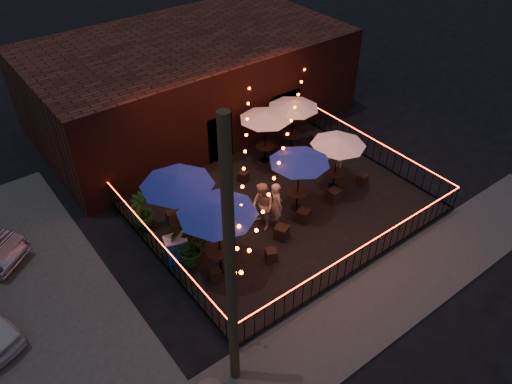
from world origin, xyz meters
The scene contains 34 objects.
ground centered at (0.00, 0.00, 0.00)m, with size 110.00×110.00×0.00m, color black.
patio centered at (0.00, 2.00, 0.07)m, with size 10.00×8.00×0.15m, color black.
sidewalk centered at (0.00, -3.25, 0.03)m, with size 18.00×2.50×0.05m, color #3C3937.
brick_building centered at (1.00, 9.99, 2.00)m, with size 14.00×8.00×4.00m.
utility_pole centered at (-5.40, -2.60, 4.00)m, with size 0.26×0.26×8.00m, color #382717.
fence_front centered at (0.00, -2.00, 0.66)m, with size 10.00×0.04×1.04m.
fence_left centered at (-5.00, 2.00, 0.66)m, with size 0.04×8.00×1.04m.
fence_right centered at (5.00, 2.00, 0.66)m, with size 0.04×8.00×1.04m.
festoon_lights centered at (-1.01, 1.70, 2.52)m, with size 10.02×8.72×1.32m.
cafe_table_0 centered at (-3.58, 0.76, 2.65)m, with size 2.75×2.75×2.74m.
cafe_table_1 centered at (-3.80, 2.75, 2.62)m, with size 2.92×2.92×2.70m.
cafe_table_2 centered at (0.42, 1.61, 2.36)m, with size 2.57×2.57×2.42m.
cafe_table_3 centered at (1.41, 4.80, 2.30)m, with size 2.47×2.47×2.35m.
cafe_table_4 centered at (2.42, 1.70, 2.25)m, with size 2.18×2.18×2.30m.
cafe_table_5 centered at (2.88, 4.80, 2.32)m, with size 2.69×2.69×2.38m.
bistro_chair_0 centered at (-3.98, 0.49, 0.36)m, with size 0.35×0.35×0.41m, color black.
bistro_chair_1 centered at (-2.04, 0.08, 0.36)m, with size 0.35×0.35×0.42m, color black.
bistro_chair_2 centered at (-3.70, 3.72, 0.38)m, with size 0.38×0.38×0.45m, color black.
bistro_chair_3 centered at (-2.64, 3.29, 0.35)m, with size 0.34×0.34×0.40m, color black.
bistro_chair_4 centered at (-1.09, 0.67, 0.41)m, with size 0.44×0.44×0.52m, color black.
bistro_chair_5 centered at (0.11, 0.90, 0.39)m, with size 0.41×0.41×0.48m, color black.
bistro_chair_6 centered at (-0.17, 4.19, 0.36)m, with size 0.35×0.35×0.42m, color black.
bistro_chair_7 centered at (1.27, 3.95, 0.39)m, with size 0.41×0.41×0.48m, color black.
bistro_chair_8 centered at (1.80, 1.07, 0.41)m, with size 0.43×0.43×0.51m, color black.
bistro_chair_9 centered at (3.50, 1.19, 0.36)m, with size 0.35×0.35×0.41m, color black.
bistro_chair_10 centered at (2.39, 4.27, 0.38)m, with size 0.39×0.39×0.46m, color black.
bistro_chair_11 centered at (4.00, 4.40, 0.38)m, with size 0.40×0.40×0.47m, color black.
patron_a centered at (-0.78, 1.38, 1.05)m, with size 0.66×0.43×1.80m, color tan.
patron_b centered at (-1.27, 1.54, 1.09)m, with size 0.91×0.71×1.87m, color #D6AF8F.
patron_c centered at (3.31, 2.40, 0.95)m, with size 1.03×0.59×1.60m, color #D7A98F.
potted_shrub_a centered at (-4.16, 1.58, 0.80)m, with size 1.18×1.02×1.31m, color #0E3410.
potted_shrub_b centered at (-4.54, 2.05, 0.88)m, with size 0.80×0.64×1.45m, color #1B3E0E.
potted_shrub_c centered at (-4.60, 4.11, 0.85)m, with size 0.79×0.79×1.40m, color #17360B.
cooler centered at (-4.50, 1.98, 0.63)m, with size 0.83×0.69×0.95m.
Camera 1 is at (-9.52, -8.93, 12.14)m, focal length 35.00 mm.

